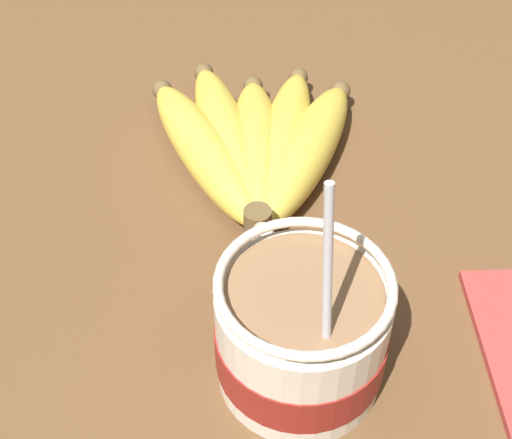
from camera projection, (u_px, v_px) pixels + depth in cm
name	position (u px, v px, depth cm)	size (l,w,h in cm)	color
table	(266.00, 284.00, 52.10)	(121.60, 121.60, 2.60)	brown
coffee_mug	(301.00, 333.00, 42.55)	(13.69, 10.42, 17.68)	beige
banana_bunch	(255.00, 145.00, 58.28)	(23.29, 18.58, 4.41)	brown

